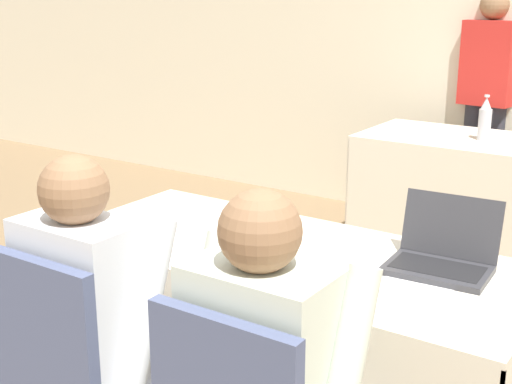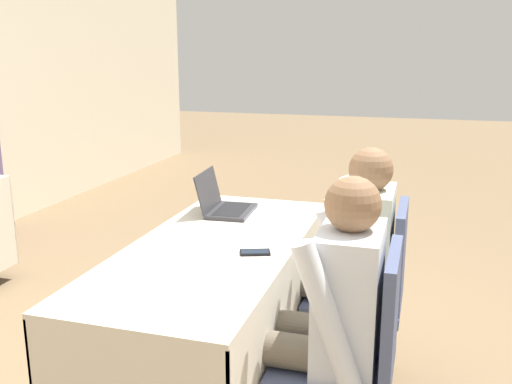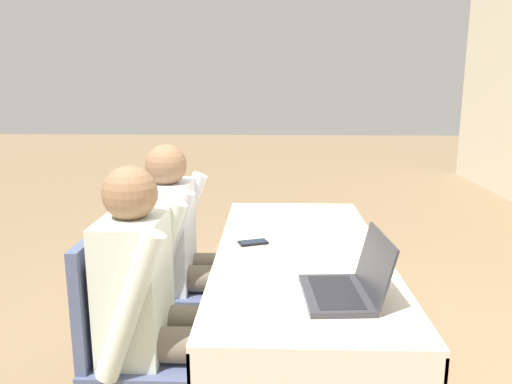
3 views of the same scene
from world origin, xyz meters
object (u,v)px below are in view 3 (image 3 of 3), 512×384
laptop (347,285)px  person_checkered_shirt (184,245)px  cell_phone (253,243)px  chair_near_left (165,275)px  chair_near_right (131,336)px  person_white_shirt (156,298)px

laptop → person_checkered_shirt: bearing=-143.1°
cell_phone → chair_near_left: chair_near_left is taller
cell_phone → chair_near_left: size_ratio=0.16×
person_checkered_shirt → laptop: bearing=-139.4°
cell_phone → person_checkered_shirt: person_checkered_shirt is taller
chair_near_right → person_white_shirt: (0.00, 0.10, 0.16)m
laptop → person_white_shirt: 0.72m
chair_near_left → cell_phone: bearing=-118.4°
chair_near_right → laptop: bearing=-102.5°
person_white_shirt → chair_near_left: bearing=9.4°
person_checkered_shirt → cell_phone: bearing=-125.0°
person_checkered_shirt → chair_near_right: bearing=170.6°
laptop → cell_phone: laptop is taller
chair_near_left → person_checkered_shirt: person_checkered_shirt is taller
chair_near_right → person_white_shirt: person_white_shirt is taller
chair_near_right → person_checkered_shirt: size_ratio=0.78×
person_checkered_shirt → person_white_shirt: size_ratio=1.00×
laptop → person_checkered_shirt: (-0.80, -0.69, -0.14)m
laptop → person_checkered_shirt: 1.06m
laptop → cell_phone: (-0.55, -0.33, -0.04)m
chair_near_left → chair_near_right: (0.63, 0.00, 0.00)m
chair_near_right → person_white_shirt: size_ratio=0.78×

